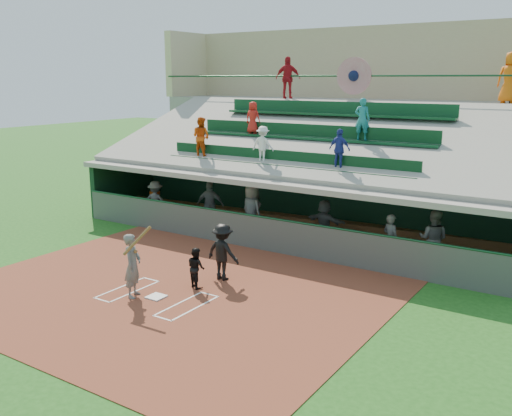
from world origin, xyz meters
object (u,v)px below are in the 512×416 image
Objects in this scene: home_plate at (156,297)px; catcher at (196,267)px; batter_at_plate at (133,265)px; water_cooler at (155,196)px; white_table at (154,209)px.

home_plate is 0.39× the size of catcher.
batter_at_plate is 4.65× the size of water_cooler.
home_plate is 0.61× the size of white_table.
catcher is at bearing 56.76° from batter_at_plate.
catcher reaches higher than white_table.
home_plate is at bearing 25.79° from batter_at_plate.
home_plate is 1.01m from batter_at_plate.
batter_at_plate is 2.75× the size of white_table.
water_cooler reaches higher than white_table.
catcher is at bearing 71.05° from home_plate.
white_table is (-6.45, 5.26, -0.22)m from catcher.
batter_at_plate reaches higher than catcher.
batter_at_plate is at bearing -50.73° from water_cooler.
water_cooler is at bearing 34.75° from white_table.
white_table is 1.69× the size of water_cooler.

